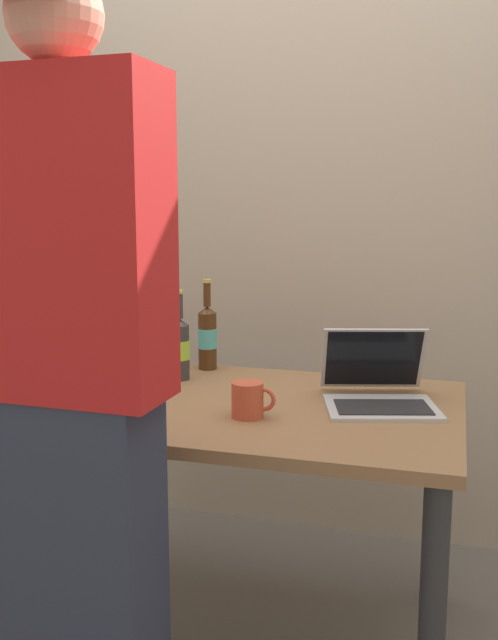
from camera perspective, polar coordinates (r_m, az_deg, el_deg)
The scene contains 9 objects.
ground_plane at distance 2.51m, azimuth -0.77°, elevation -23.63°, with size 8.00×8.00×0.00m, color slate.
desk at distance 2.22m, azimuth -0.81°, elevation -9.19°, with size 1.31×0.86×0.77m.
laptop at distance 2.18m, azimuth 10.20°, elevation -5.34°, with size 0.40×0.42×0.22m.
beer_bottle_green at distance 2.58m, azimuth -8.61°, elevation -1.09°, with size 0.07×0.07×0.34m.
beer_bottle_amber at distance 2.57m, azimuth -3.31°, elevation -1.25°, with size 0.07×0.07×0.32m.
beer_bottle_brown at distance 2.43m, azimuth -5.52°, elevation -2.12°, with size 0.07×0.07×0.30m.
person_figure at distance 1.61m, azimuth -13.96°, elevation -5.83°, with size 0.44×0.28×1.86m.
coffee_mug at distance 2.01m, azimuth -0.04°, elevation -6.34°, with size 0.13×0.09×0.10m.
back_wall at distance 2.94m, azimuth 4.22°, elevation 8.12°, with size 6.00×0.10×2.60m, color tan.
Camera 1 is at (0.62, -2.00, 1.37)m, focal length 40.41 mm.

